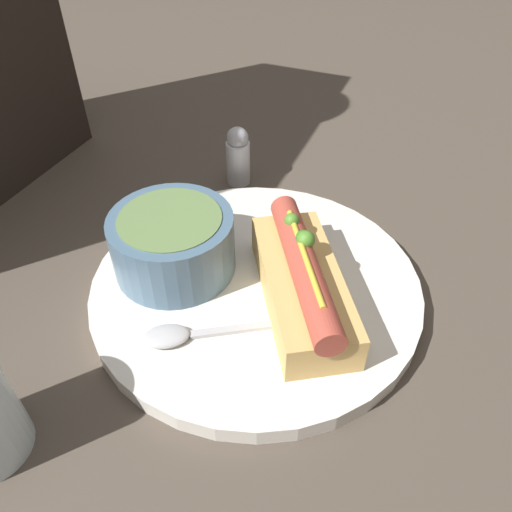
{
  "coord_description": "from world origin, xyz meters",
  "views": [
    {
      "loc": [
        -0.3,
        -0.12,
        0.34
      ],
      "look_at": [
        0.0,
        0.0,
        0.05
      ],
      "focal_mm": 35.0,
      "sensor_mm": 36.0,
      "label": 1
    }
  ],
  "objects": [
    {
      "name": "spoon",
      "position": [
        -0.08,
        0.02,
        0.02
      ],
      "size": [
        0.11,
        0.16,
        0.01
      ],
      "rotation": [
        0.0,
        0.0,
        2.12
      ],
      "color": "#B7B7BC",
      "rests_on": "dinner_plate"
    },
    {
      "name": "ground_plane",
      "position": [
        0.0,
        0.0,
        0.0
      ],
      "size": [
        4.0,
        4.0,
        0.0
      ],
      "primitive_type": "plane",
      "color": "#4C4238"
    },
    {
      "name": "hot_dog",
      "position": [
        -0.01,
        -0.05,
        0.04
      ],
      "size": [
        0.17,
        0.13,
        0.06
      ],
      "rotation": [
        0.0,
        0.0,
        0.55
      ],
      "color": "#DBAD60",
      "rests_on": "dinner_plate"
    },
    {
      "name": "soup_bowl",
      "position": [
        -0.01,
        0.08,
        0.05
      ],
      "size": [
        0.11,
        0.11,
        0.06
      ],
      "color": "slate",
      "rests_on": "dinner_plate"
    },
    {
      "name": "dinner_plate",
      "position": [
        0.0,
        0.0,
        0.01
      ],
      "size": [
        0.3,
        0.3,
        0.02
      ],
      "color": "white",
      "rests_on": "ground_plane"
    },
    {
      "name": "salt_shaker",
      "position": [
        0.16,
        0.09,
        0.04
      ],
      "size": [
        0.03,
        0.03,
        0.07
      ],
      "color": "silver",
      "rests_on": "ground_plane"
    }
  ]
}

